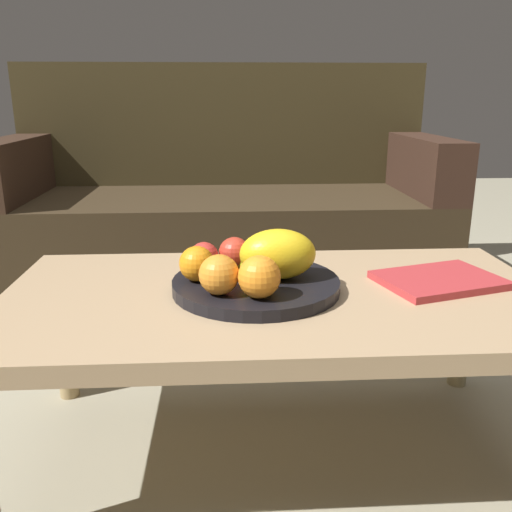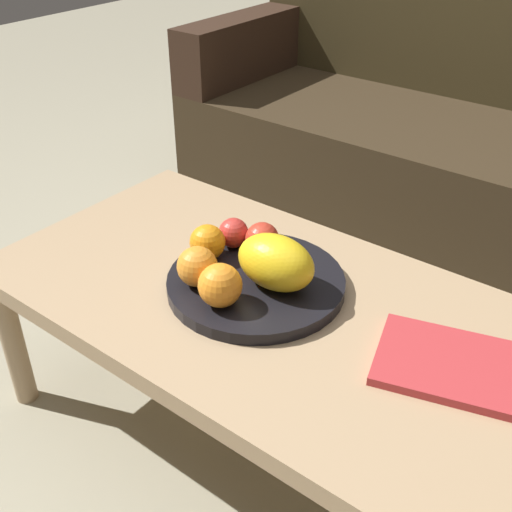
{
  "view_description": "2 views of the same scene",
  "coord_description": "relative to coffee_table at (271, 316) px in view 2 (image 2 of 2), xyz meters",
  "views": [
    {
      "loc": [
        -0.11,
        -1.06,
        0.78
      ],
      "look_at": [
        -0.05,
        0.01,
        0.46
      ],
      "focal_mm": 38.1,
      "sensor_mm": 36.0,
      "label": 1
    },
    {
      "loc": [
        0.57,
        -0.79,
        1.11
      ],
      "look_at": [
        -0.05,
        0.01,
        0.46
      ],
      "focal_mm": 44.21,
      "sensor_mm": 36.0,
      "label": 2
    }
  ],
  "objects": [
    {
      "name": "coffee_table",
      "position": [
        0.0,
        0.0,
        0.0
      ],
      "size": [
        1.14,
        0.6,
        0.38
      ],
      "color": "tan",
      "rests_on": "ground_plane"
    },
    {
      "name": "apple_front",
      "position": [
        -0.15,
        0.08,
        0.1
      ],
      "size": [
        0.06,
        0.06,
        0.06
      ],
      "primitive_type": "sphere",
      "color": "red",
      "rests_on": "fruit_bowl"
    },
    {
      "name": "orange_right",
      "position": [
        -0.05,
        -0.09,
        0.11
      ],
      "size": [
        0.08,
        0.08,
        0.08
      ],
      "primitive_type": "sphere",
      "color": "orange",
      "rests_on": "fruit_bowl"
    },
    {
      "name": "orange_front",
      "position": [
        -0.12,
        -0.07,
        0.11
      ],
      "size": [
        0.08,
        0.08,
        0.08
      ],
      "primitive_type": "sphere",
      "color": "orange",
      "rests_on": "fruit_bowl"
    },
    {
      "name": "couch",
      "position": [
        -0.11,
        1.12,
        -0.04
      ],
      "size": [
        1.7,
        0.7,
        0.9
      ],
      "color": "#312517",
      "rests_on": "ground_plane"
    },
    {
      "name": "fruit_bowl",
      "position": [
        -0.05,
        0.01,
        0.05
      ],
      "size": [
        0.35,
        0.35,
        0.03
      ],
      "primitive_type": "cylinder",
      "color": "black",
      "rests_on": "coffee_table"
    },
    {
      "name": "orange_left",
      "position": [
        -0.17,
        0.01,
        0.1
      ],
      "size": [
        0.07,
        0.07,
        0.07
      ],
      "primitive_type": "sphere",
      "color": "orange",
      "rests_on": "fruit_bowl"
    },
    {
      "name": "apple_left",
      "position": [
        -0.09,
        0.09,
        0.1
      ],
      "size": [
        0.07,
        0.07,
        0.07
      ],
      "primitive_type": "sphere",
      "color": "#BB3423",
      "rests_on": "fruit_bowl"
    },
    {
      "name": "magazine",
      "position": [
        0.35,
        0.03,
        0.05
      ],
      "size": [
        0.29,
        0.24,
        0.02
      ],
      "primitive_type": "cube",
      "rotation": [
        0.0,
        0.0,
        0.29
      ],
      "color": "#B33034",
      "rests_on": "coffee_table"
    },
    {
      "name": "banana_bunch",
      "position": [
        -0.03,
        0.05,
        0.09
      ],
      "size": [
        0.15,
        0.13,
        0.06
      ],
      "color": "yellow",
      "rests_on": "fruit_bowl"
    },
    {
      "name": "melon_large_front",
      "position": [
        -0.0,
        0.01,
        0.12
      ],
      "size": [
        0.16,
        0.11,
        0.11
      ],
      "primitive_type": "ellipsoid",
      "rotation": [
        0.0,
        0.0,
        0.03
      ],
      "color": "yellow",
      "rests_on": "fruit_bowl"
    },
    {
      "name": "ground_plane",
      "position": [
        0.0,
        0.0,
        -0.34
      ],
      "size": [
        8.0,
        8.0,
        0.0
      ],
      "primitive_type": "plane",
      "color": "gray"
    }
  ]
}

